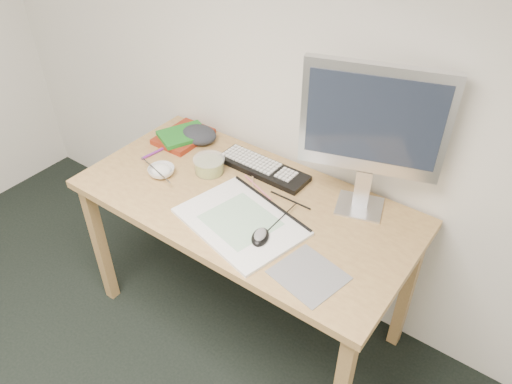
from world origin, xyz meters
TOP-DOWN VIEW (x-y plane):
  - desk at (0.11, 1.43)m, footprint 1.40×0.70m
  - mousepad at (0.53, 1.23)m, footprint 0.26×0.25m
  - sketchpad at (0.18, 1.31)m, footprint 0.53×0.43m
  - keyboard at (0.05, 1.64)m, footprint 0.42×0.14m
  - monitor at (0.51, 1.66)m, footprint 0.51×0.21m
  - mouse at (0.30, 1.27)m, footprint 0.09×0.12m
  - rice_bowl at (-0.29, 1.36)m, footprint 0.13×0.13m
  - chopsticks at (-0.29, 1.33)m, footprint 0.23×0.08m
  - fruit_tub at (-0.14, 1.50)m, footprint 0.18×0.18m
  - book_red at (-0.41, 1.63)m, footprint 0.20×0.26m
  - book_green at (-0.40, 1.62)m, footprint 0.24×0.27m
  - cloth_lump at (-0.34, 1.66)m, footprint 0.16×0.13m
  - pencil_pink at (0.10, 1.53)m, footprint 0.19×0.08m
  - pencil_tan at (0.10, 1.50)m, footprint 0.13×0.16m
  - pencil_black at (0.26, 1.53)m, footprint 0.19×0.01m
  - marker_blue at (-0.41, 1.54)m, footprint 0.06×0.13m
  - marker_orange at (-0.42, 1.54)m, footprint 0.04×0.13m
  - marker_purple at (-0.43, 1.45)m, footprint 0.03×0.14m

SIDE VIEW (x-z plane):
  - desk at x=0.11m, z-range 0.29..1.04m
  - mousepad at x=0.53m, z-range 0.75..0.75m
  - pencil_black at x=0.26m, z-range 0.75..0.76m
  - pencil_tan at x=0.10m, z-range 0.75..0.76m
  - pencil_pink at x=0.10m, z-range 0.75..0.76m
  - marker_blue at x=-0.41m, z-range 0.75..0.76m
  - marker_orange at x=-0.42m, z-range 0.75..0.76m
  - marker_purple at x=-0.43m, z-range 0.75..0.76m
  - sketchpad at x=0.18m, z-range 0.75..0.76m
  - keyboard at x=0.05m, z-range 0.75..0.77m
  - book_red at x=-0.41m, z-range 0.75..0.78m
  - rice_bowl at x=-0.29m, z-range 0.75..0.79m
  - mouse at x=0.30m, z-range 0.76..0.80m
  - cloth_lump at x=-0.34m, z-range 0.75..0.81m
  - fruit_tub at x=-0.14m, z-range 0.75..0.82m
  - book_green at x=-0.40m, z-range 0.78..0.80m
  - chopsticks at x=-0.29m, z-range 0.78..0.80m
  - monitor at x=0.51m, z-range 0.83..1.43m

